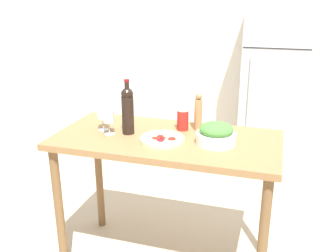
{
  "coord_description": "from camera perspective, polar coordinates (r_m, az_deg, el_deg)",
  "views": [
    {
      "loc": [
        0.63,
        -2.05,
        1.74
      ],
      "look_at": [
        0.0,
        0.03,
        0.98
      ],
      "focal_mm": 40.0,
      "sensor_mm": 36.0,
      "label": 1
    }
  ],
  "objects": [
    {
      "name": "wine_glass_near",
      "position": [
        2.33,
        -9.03,
        1.27
      ],
      "size": [
        0.07,
        0.07,
        0.16
      ],
      "color": "silver",
      "rests_on": "prep_counter"
    },
    {
      "name": "salad_bowl",
      "position": [
        2.19,
        7.35,
        -1.24
      ],
      "size": [
        0.23,
        0.23,
        0.13
      ],
      "color": "white",
      "rests_on": "prep_counter"
    },
    {
      "name": "pepper_mill",
      "position": [
        2.39,
        4.63,
        2.07
      ],
      "size": [
        0.05,
        0.05,
        0.24
      ],
      "color": "#AD7F51",
      "rests_on": "prep_counter"
    },
    {
      "name": "wine_glass_far",
      "position": [
        2.41,
        -9.9,
        1.86
      ],
      "size": [
        0.07,
        0.07,
        0.16
      ],
      "color": "silver",
      "rests_on": "prep_counter"
    },
    {
      "name": "salt_canister",
      "position": [
        2.4,
        2.27,
        1.03
      ],
      "size": [
        0.07,
        0.07,
        0.14
      ],
      "color": "#B2231E",
      "rests_on": "prep_counter"
    },
    {
      "name": "wall_back",
      "position": [
        4.32,
        8.59,
        13.13
      ],
      "size": [
        6.4,
        0.06,
        2.6
      ],
      "color": "silver",
      "rests_on": "ground_plane"
    },
    {
      "name": "prep_counter",
      "position": [
        2.34,
        -0.24,
        -4.56
      ],
      "size": [
        1.38,
        0.67,
        0.92
      ],
      "color": "olive",
      "rests_on": "ground_plane"
    },
    {
      "name": "refrigerator",
      "position": [
        3.99,
        15.83,
        6.22
      ],
      "size": [
        0.62,
        0.63,
        1.79
      ],
      "color": "#B7BCC1",
      "rests_on": "ground_plane"
    },
    {
      "name": "wine_bottle",
      "position": [
        2.32,
        -6.17,
        2.54
      ],
      "size": [
        0.08,
        0.08,
        0.35
      ],
      "color": "black",
      "rests_on": "prep_counter"
    },
    {
      "name": "homemade_pizza",
      "position": [
        2.21,
        -0.89,
        -2.03
      ],
      "size": [
        0.26,
        0.26,
        0.03
      ],
      "color": "beige",
      "rests_on": "prep_counter"
    }
  ]
}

